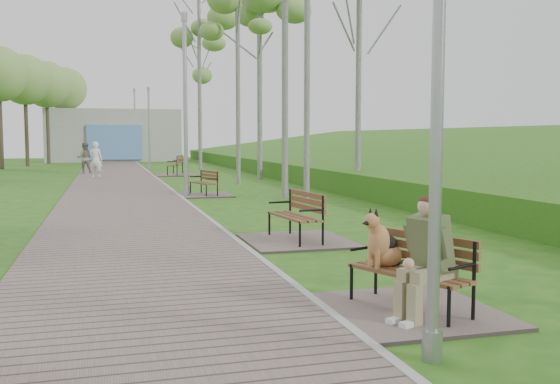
# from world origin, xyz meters

# --- Properties ---
(walkway) EXTENTS (3.50, 67.00, 0.04)m
(walkway) POSITION_xyz_m (-1.75, 21.50, 0.02)
(walkway) COLOR #6C5D58
(walkway) RESTS_ON ground
(kerb) EXTENTS (0.10, 67.00, 0.05)m
(kerb) POSITION_xyz_m (0.00, 21.50, 0.03)
(kerb) COLOR #999993
(kerb) RESTS_ON ground
(embankment) EXTENTS (14.00, 70.00, 1.60)m
(embankment) POSITION_xyz_m (12.00, 20.00, 0.00)
(embankment) COLOR #497F23
(embankment) RESTS_ON ground
(building_north) EXTENTS (10.00, 5.20, 4.00)m
(building_north) POSITION_xyz_m (-1.50, 50.97, 1.99)
(building_north) COLOR #9E9E99
(building_north) RESTS_ON ground
(bench_main) EXTENTS (1.67, 1.86, 1.46)m
(bench_main) POSITION_xyz_m (0.79, 5.97, 0.41)
(bench_main) COLOR #6C5D58
(bench_main) RESTS_ON ground
(bench_second) EXTENTS (1.79, 1.99, 1.10)m
(bench_second) POSITION_xyz_m (0.99, 10.59, 0.20)
(bench_second) COLOR #6C5D58
(bench_second) RESTS_ON ground
(bench_third) EXTENTS (1.61, 1.79, 0.99)m
(bench_third) POSITION_xyz_m (0.78, 19.75, 0.18)
(bench_third) COLOR #6C5D58
(bench_third) RESTS_ON ground
(bench_far) EXTENTS (1.98, 2.20, 1.21)m
(bench_far) POSITION_xyz_m (1.07, 30.81, 0.23)
(bench_far) COLOR #6C5D58
(bench_far) RESTS_ON ground
(lamp_post_near) EXTENTS (0.17, 0.17, 4.42)m
(lamp_post_near) POSITION_xyz_m (0.35, 4.67, 2.07)
(lamp_post_near) COLOR #95989D
(lamp_post_near) RESTS_ON ground
(lamp_post_second) EXTENTS (0.22, 0.22, 5.64)m
(lamp_post_second) POSITION_xyz_m (0.22, 19.65, 2.64)
(lamp_post_second) COLOR #95989D
(lamp_post_second) RESTS_ON ground
(lamp_post_third) EXTENTS (0.18, 0.18, 4.69)m
(lamp_post_third) POSITION_xyz_m (0.24, 36.49, 2.19)
(lamp_post_third) COLOR #95989D
(lamp_post_third) RESTS_ON ground
(lamp_post_far) EXTENTS (0.22, 0.22, 5.71)m
(lamp_post_far) POSITION_xyz_m (0.14, 51.26, 2.67)
(lamp_post_far) COLOR #95989D
(lamp_post_far) RESTS_ON ground
(pedestrian_near) EXTENTS (0.71, 0.59, 1.66)m
(pedestrian_near) POSITION_xyz_m (-2.61, 29.95, 0.83)
(pedestrian_near) COLOR white
(pedestrian_near) RESTS_ON ground
(pedestrian_far) EXTENTS (0.81, 0.65, 1.60)m
(pedestrian_far) POSITION_xyz_m (-3.20, 33.17, 0.80)
(pedestrian_far) COLOR gray
(pedestrian_far) RESTS_ON ground
(birch_far_a) EXTENTS (2.99, 2.99, 9.65)m
(birch_far_a) POSITION_xyz_m (4.39, 26.98, 7.58)
(birch_far_a) COLOR silver
(birch_far_a) RESTS_ON ground
(birch_far_b) EXTENTS (2.30, 2.30, 8.80)m
(birch_far_b) POSITION_xyz_m (2.83, 24.20, 6.91)
(birch_far_b) COLOR silver
(birch_far_b) RESTS_ON ground
(birch_distant_a) EXTENTS (2.89, 2.89, 10.73)m
(birch_distant_a) POSITION_xyz_m (2.96, 35.14, 8.43)
(birch_distant_a) COLOR silver
(birch_distant_a) RESTS_ON ground
(birch_distant_b) EXTENTS (2.75, 2.75, 10.44)m
(birch_distant_b) POSITION_xyz_m (4.89, 48.57, 8.20)
(birch_distant_b) COLOR silver
(birch_distant_b) RESTS_ON ground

